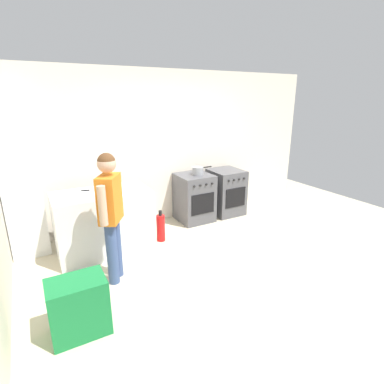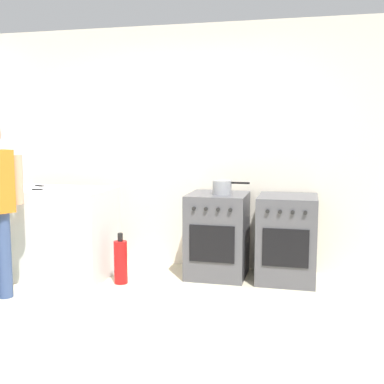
{
  "view_description": "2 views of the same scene",
  "coord_description": "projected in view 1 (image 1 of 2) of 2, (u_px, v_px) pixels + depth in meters",
  "views": [
    {
      "loc": [
        -2.17,
        -2.85,
        2.15
      ],
      "look_at": [
        -0.09,
        0.88,
        0.79
      ],
      "focal_mm": 28.0,
      "sensor_mm": 36.0,
      "label": 1
    },
    {
      "loc": [
        1.22,
        -3.17,
        1.48
      ],
      "look_at": [
        0.26,
        0.82,
        0.96
      ],
      "focal_mm": 45.0,
      "sensor_mm": 36.0,
      "label": 2
    }
  ],
  "objects": [
    {
      "name": "pot",
      "position": [
        198.0,
        171.0,
        5.22
      ],
      "size": [
        0.37,
        0.19,
        0.14
      ],
      "color": "gray",
      "rests_on": "oven_left"
    },
    {
      "name": "ground_plane",
      "position": [
        229.0,
        264.0,
        4.03
      ],
      "size": [
        8.0,
        8.0,
        0.0
      ],
      "primitive_type": "plane",
      "color": "beige"
    },
    {
      "name": "oven_right",
      "position": [
        226.0,
        192.0,
        5.7
      ],
      "size": [
        0.57,
        0.62,
        0.85
      ],
      "color": "#4C4C51",
      "rests_on": "ground"
    },
    {
      "name": "oven_left",
      "position": [
        194.0,
        198.0,
        5.38
      ],
      "size": [
        0.59,
        0.62,
        0.85
      ],
      "color": "#4C4C51",
      "rests_on": "ground"
    },
    {
      "name": "knife_bread",
      "position": [
        77.0,
        191.0,
        4.16
      ],
      "size": [
        0.34,
        0.15,
        0.01
      ],
      "color": "silver",
      "rests_on": "counter_unit"
    },
    {
      "name": "knife_carving",
      "position": [
        109.0,
        193.0,
        4.05
      ],
      "size": [
        0.33,
        0.04,
        0.01
      ],
      "color": "silver",
      "rests_on": "counter_unit"
    },
    {
      "name": "recycling_crate_lower",
      "position": [
        80.0,
        319.0,
        2.83
      ],
      "size": [
        0.52,
        0.36,
        0.28
      ],
      "primitive_type": "cube",
      "color": "#197238",
      "rests_on": "ground"
    },
    {
      "name": "counter_unit",
      "position": [
        104.0,
        222.0,
        4.27
      ],
      "size": [
        1.3,
        0.7,
        0.9
      ],
      "primitive_type": "cube",
      "color": "silver",
      "rests_on": "ground"
    },
    {
      "name": "back_wall",
      "position": [
        167.0,
        148.0,
        5.26
      ],
      "size": [
        6.0,
        0.1,
        2.6
      ],
      "primitive_type": "cube",
      "color": "silver",
      "rests_on": "ground"
    },
    {
      "name": "person",
      "position": [
        110.0,
        208.0,
        3.44
      ],
      "size": [
        0.35,
        0.5,
        1.57
      ],
      "color": "#384C7A",
      "rests_on": "ground"
    },
    {
      "name": "fire_extinguisher",
      "position": [
        161.0,
        228.0,
        4.64
      ],
      "size": [
        0.13,
        0.13,
        0.5
      ],
      "color": "red",
      "rests_on": "ground"
    },
    {
      "name": "recycling_crate_upper",
      "position": [
        77.0,
        294.0,
        2.75
      ],
      "size": [
        0.52,
        0.36,
        0.28
      ],
      "primitive_type": "cube",
      "color": "#197238",
      "rests_on": "recycling_crate_lower"
    },
    {
      "name": "larder_cabinet",
      "position": [
        21.0,
        186.0,
        4.06
      ],
      "size": [
        0.48,
        0.44,
        2.0
      ],
      "primitive_type": "cube",
      "color": "silver",
      "rests_on": "ground"
    }
  ]
}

